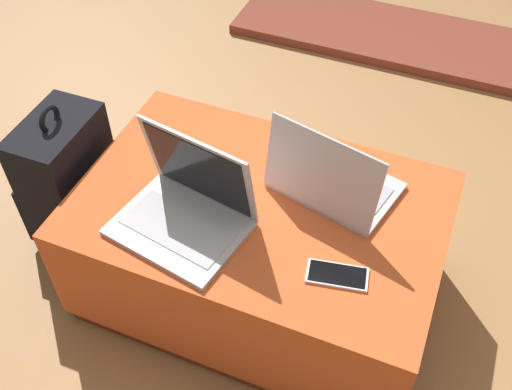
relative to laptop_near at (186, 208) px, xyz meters
name	(u,v)px	position (x,y,z in m)	size (l,w,h in m)	color
ground_plane	(259,288)	(0.15, 0.13, -0.46)	(14.00, 14.00, 0.00)	#9E7042
ottoman	(259,248)	(0.15, 0.13, -0.26)	(1.01, 0.67, 0.41)	maroon
laptop_near	(186,208)	(0.00, 0.00, 0.00)	(0.37, 0.31, 0.26)	#B7B7BC
laptop_far	(331,181)	(0.32, 0.24, 0.00)	(0.37, 0.30, 0.24)	#B7B7BC
cell_phone	(337,275)	(0.42, -0.02, -0.05)	(0.16, 0.10, 0.01)	white
backpack	(69,186)	(-0.50, 0.11, -0.22)	(0.23, 0.29, 0.56)	black
fireplace_hearth	(381,33)	(0.15, 1.72, -0.44)	(1.40, 0.50, 0.04)	brown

